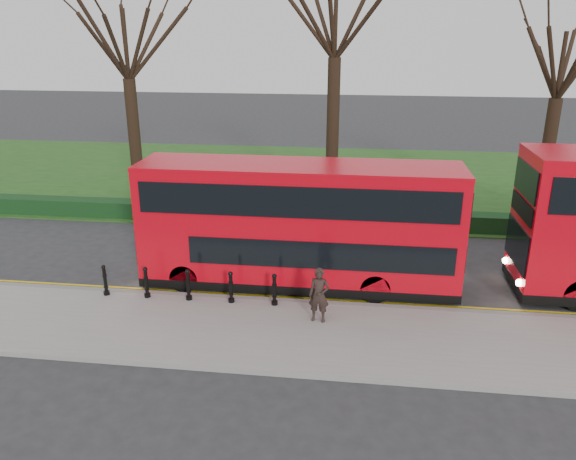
# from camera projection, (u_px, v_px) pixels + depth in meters

# --- Properties ---
(ground) EXTENTS (120.00, 120.00, 0.00)m
(ground) POSITION_uv_depth(u_px,v_px,m) (256.00, 289.00, 19.13)
(ground) COLOR #28282B
(ground) RESTS_ON ground
(pavement) EXTENTS (60.00, 4.00, 0.15)m
(pavement) POSITION_uv_depth(u_px,v_px,m) (237.00, 331.00, 16.31)
(pavement) COLOR gray
(pavement) RESTS_ON ground
(kerb) EXTENTS (60.00, 0.25, 0.16)m
(kerb) POSITION_uv_depth(u_px,v_px,m) (250.00, 300.00, 18.18)
(kerb) COLOR slate
(kerb) RESTS_ON ground
(grass_verge) EXTENTS (60.00, 18.00, 0.06)m
(grass_verge) POSITION_uv_depth(u_px,v_px,m) (301.00, 178.00, 33.12)
(grass_verge) COLOR #1F4717
(grass_verge) RESTS_ON ground
(hedge) EXTENTS (60.00, 0.90, 0.80)m
(hedge) POSITION_uv_depth(u_px,v_px,m) (283.00, 215.00, 25.35)
(hedge) COLOR black
(hedge) RESTS_ON ground
(yellow_line_outer) EXTENTS (60.00, 0.10, 0.01)m
(yellow_line_outer) POSITION_uv_depth(u_px,v_px,m) (252.00, 298.00, 18.48)
(yellow_line_outer) COLOR yellow
(yellow_line_outer) RESTS_ON ground
(yellow_line_inner) EXTENTS (60.00, 0.10, 0.01)m
(yellow_line_inner) POSITION_uv_depth(u_px,v_px,m) (253.00, 295.00, 18.67)
(yellow_line_inner) COLOR yellow
(yellow_line_inner) RESTS_ON ground
(tree_left) EXTENTS (7.05, 7.05, 11.02)m
(tree_left) POSITION_uv_depth(u_px,v_px,m) (125.00, 36.00, 26.70)
(tree_left) COLOR black
(tree_left) RESTS_ON ground
(tree_mid) EXTENTS (8.28, 8.28, 12.93)m
(tree_mid) POSITION_uv_depth(u_px,v_px,m) (336.00, 4.00, 25.04)
(tree_mid) COLOR black
(tree_mid) RESTS_ON ground
(tree_right) EXTENTS (6.30, 6.30, 9.84)m
(tree_right) POSITION_uv_depth(u_px,v_px,m) (563.00, 58.00, 24.62)
(tree_right) COLOR black
(tree_right) RESTS_ON ground
(bollard_row) EXTENTS (5.72, 0.15, 1.00)m
(bollard_row) POSITION_uv_depth(u_px,v_px,m) (188.00, 285.00, 17.88)
(bollard_row) COLOR black
(bollard_row) RESTS_ON pavement
(bus_lead) EXTENTS (10.63, 2.44, 4.23)m
(bus_lead) POSITION_uv_depth(u_px,v_px,m) (299.00, 226.00, 18.79)
(bus_lead) COLOR red
(bus_lead) RESTS_ON ground
(pedestrian) EXTENTS (0.65, 0.47, 1.68)m
(pedestrian) POSITION_uv_depth(u_px,v_px,m) (319.00, 295.00, 16.46)
(pedestrian) COLOR black
(pedestrian) RESTS_ON pavement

